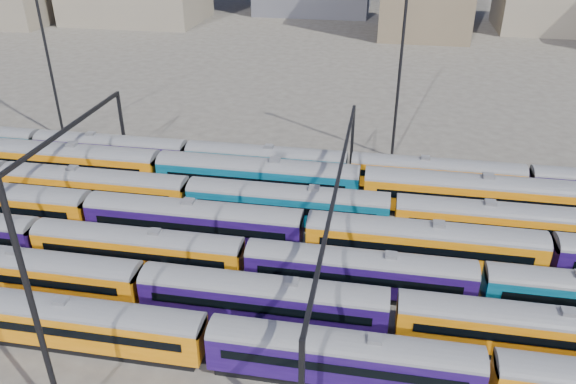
% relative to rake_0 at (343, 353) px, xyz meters
% --- Properties ---
extents(ground, '(500.00, 500.00, 0.00)m').
position_rel_rake_0_xyz_m(ground, '(-12.07, 15.00, -2.48)').
color(ground, '#423D38').
rests_on(ground, ground).
extents(rake_0, '(134.30, 2.81, 4.71)m').
position_rel_rake_0_xyz_m(rake_0, '(0.00, 0.00, 0.00)').
color(rake_0, black).
rests_on(rake_0, ground).
extents(rake_1, '(119.35, 2.91, 4.90)m').
position_rel_rake_0_xyz_m(rake_1, '(-16.67, 5.00, 0.10)').
color(rake_1, black).
rests_on(rake_1, ground).
extents(rake_2, '(97.55, 2.86, 4.81)m').
position_rel_rake_0_xyz_m(rake_2, '(-19.18, 10.00, 0.05)').
color(rake_2, black).
rests_on(rake_2, ground).
extents(rake_3, '(128.38, 3.13, 5.28)m').
position_rel_rake_0_xyz_m(rake_3, '(-26.38, 15.00, 0.30)').
color(rake_3, black).
rests_on(rake_3, ground).
extents(rake_4, '(125.44, 3.06, 5.15)m').
position_rel_rake_0_xyz_m(rake_4, '(-17.93, 20.00, 0.23)').
color(rake_4, black).
rests_on(rake_4, ground).
extents(rake_5, '(136.41, 3.32, 5.61)m').
position_rel_rake_0_xyz_m(rake_5, '(-0.24, 25.00, 0.47)').
color(rake_5, black).
rests_on(rake_5, ground).
extents(rake_6, '(97.41, 2.86, 4.80)m').
position_rel_rake_0_xyz_m(rake_6, '(-11.80, 30.00, 0.04)').
color(rake_6, black).
rests_on(rake_6, ground).
extents(gantry_1, '(0.35, 40.35, 8.03)m').
position_rel_rake_0_xyz_m(gantry_1, '(-32.07, 15.00, 4.31)').
color(gantry_1, black).
rests_on(gantry_1, ground).
extents(gantry_2, '(0.35, 40.35, 8.03)m').
position_rel_rake_0_xyz_m(gantry_2, '(-2.07, 15.00, 4.31)').
color(gantry_2, black).
rests_on(gantry_2, ground).
extents(mast_1, '(1.40, 0.50, 25.60)m').
position_rel_rake_0_xyz_m(mast_1, '(-42.07, 37.00, 11.49)').
color(mast_1, black).
rests_on(mast_1, ground).
extents(mast_2, '(1.40, 0.50, 25.60)m').
position_rel_rake_0_xyz_m(mast_2, '(-17.07, -7.00, 11.49)').
color(mast_2, black).
rests_on(mast_2, ground).
extents(mast_3, '(1.40, 0.50, 25.60)m').
position_rel_rake_0_xyz_m(mast_3, '(2.93, 39.00, 11.49)').
color(mast_3, black).
rests_on(mast_3, ground).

